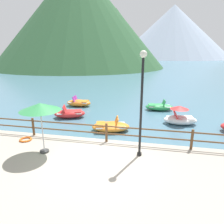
{
  "coord_description": "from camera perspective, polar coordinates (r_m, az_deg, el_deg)",
  "views": [
    {
      "loc": [
        2.18,
        -7.52,
        4.69
      ],
      "look_at": [
        -0.44,
        5.0,
        0.9
      ],
      "focal_mm": 32.92,
      "sensor_mm": 36.0,
      "label": 1
    }
  ],
  "objects": [
    {
      "name": "ground_plane",
      "position": [
        47.81,
        9.34,
        10.66
      ],
      "size": [
        200.0,
        200.0,
        0.0
      ],
      "primitive_type": "plane",
      "color": "#477084"
    },
    {
      "name": "promenade_dock",
      "position": [
        7.3,
        -8.85,
        -21.7
      ],
      "size": [
        28.0,
        8.0,
        0.4
      ],
      "primitive_type": "cube",
      "color": "#A39989",
      "rests_on": "ground"
    },
    {
      "name": "dock_railing",
      "position": [
        10.05,
        -1.57,
        -5.21
      ],
      "size": [
        23.92,
        0.12,
        0.95
      ],
      "color": "brown",
      "rests_on": "promenade_dock"
    },
    {
      "name": "lamp_post",
      "position": [
        8.2,
        8.25,
        4.41
      ],
      "size": [
        0.28,
        0.28,
        4.33
      ],
      "color": "black",
      "rests_on": "promenade_dock"
    },
    {
      "name": "beach_umbrella",
      "position": [
        9.04,
        -19.35,
        1.17
      ],
      "size": [
        1.7,
        1.7,
        2.24
      ],
      "color": "#B2B2B7",
      "rests_on": "promenade_dock"
    },
    {
      "name": "life_ring",
      "position": [
        11.26,
        -22.85,
        -7.02
      ],
      "size": [
        0.61,
        0.61,
        0.09
      ],
      "primitive_type": "torus",
      "color": "orange",
      "rests_on": "promenade_dock"
    },
    {
      "name": "pedal_boat_1",
      "position": [
        15.38,
        -11.62,
        -0.4
      ],
      "size": [
        2.47,
        1.77,
        0.9
      ],
      "color": "red",
      "rests_on": "ground"
    },
    {
      "name": "pedal_boat_2",
      "position": [
        14.46,
        18.41,
        -1.54
      ],
      "size": [
        2.3,
        1.49,
        1.25
      ],
      "color": "white",
      "rests_on": "ground"
    },
    {
      "name": "pedal_boat_3",
      "position": [
        12.61,
        -0.4,
        -4.02
      ],
      "size": [
        2.56,
        1.88,
        0.85
      ],
      "color": "orange",
      "rests_on": "ground"
    },
    {
      "name": "pedal_boat_4",
      "position": [
        18.45,
        -9.19,
        2.55
      ],
      "size": [
        2.19,
        1.2,
        0.9
      ],
      "color": "orange",
      "rests_on": "ground"
    },
    {
      "name": "pedal_boat_5",
      "position": [
        17.43,
        12.93,
        1.42
      ],
      "size": [
        2.38,
        1.41,
        0.86
      ],
      "color": "green",
      "rests_on": "ground"
    },
    {
      "name": "cliff_headland",
      "position": [
        67.66,
        -7.48,
        24.03
      ],
      "size": [
        50.53,
        50.53,
        29.2
      ],
      "color": "#2D5633",
      "rests_on": "ground"
    },
    {
      "name": "distant_peak",
      "position": [
        149.04,
        16.54,
        20.44
      ],
      "size": [
        73.29,
        73.29,
        33.15
      ],
      "primitive_type": "cone",
      "color": "#93A3B7",
      "rests_on": "ground"
    }
  ]
}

